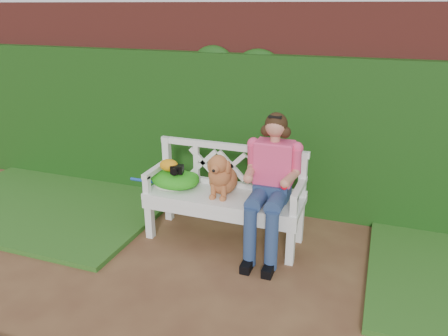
% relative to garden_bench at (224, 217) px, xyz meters
% --- Properties ---
extents(ground, '(60.00, 60.00, 0.00)m').
position_rel_garden_bench_xyz_m(ground, '(0.27, -0.83, -0.24)').
color(ground, '#4F2D1D').
extents(brick_wall, '(10.00, 0.30, 2.20)m').
position_rel_garden_bench_xyz_m(brick_wall, '(0.27, 1.07, 0.86)').
color(brick_wall, maroon).
rests_on(brick_wall, ground).
extents(ivy_hedge, '(10.00, 0.18, 1.70)m').
position_rel_garden_bench_xyz_m(ivy_hedge, '(0.27, 0.85, 0.61)').
color(ivy_hedge, '#184411').
rests_on(ivy_hedge, ground).
extents(grass_left, '(2.60, 2.00, 0.05)m').
position_rel_garden_bench_xyz_m(grass_left, '(-2.13, 0.07, -0.21)').
color(grass_left, '#1E5A14').
rests_on(grass_left, ground).
extents(garden_bench, '(1.58, 0.61, 0.48)m').
position_rel_garden_bench_xyz_m(garden_bench, '(0.00, 0.00, 0.00)').
color(garden_bench, white).
rests_on(garden_bench, ground).
extents(seated_woman, '(0.54, 0.71, 1.23)m').
position_rel_garden_bench_xyz_m(seated_woman, '(0.47, -0.02, 0.38)').
color(seated_woman, '#DE4F72').
rests_on(seated_woman, ground).
extents(dog, '(0.39, 0.46, 0.43)m').
position_rel_garden_bench_xyz_m(dog, '(-0.02, 0.00, 0.46)').
color(dog, olive).
rests_on(dog, garden_bench).
extents(tennis_racket, '(0.67, 0.30, 0.03)m').
position_rel_garden_bench_xyz_m(tennis_racket, '(-0.60, 0.01, 0.26)').
color(tennis_racket, silver).
rests_on(tennis_racket, garden_bench).
extents(green_bag, '(0.59, 0.53, 0.17)m').
position_rel_garden_bench_xyz_m(green_bag, '(-0.52, 0.01, 0.32)').
color(green_bag, '#187617').
rests_on(green_bag, garden_bench).
extents(camera_item, '(0.13, 0.11, 0.08)m').
position_rel_garden_bench_xyz_m(camera_item, '(-0.47, -0.02, 0.44)').
color(camera_item, black).
rests_on(camera_item, green_bag).
extents(baseball_glove, '(0.19, 0.14, 0.12)m').
position_rel_garden_bench_xyz_m(baseball_glove, '(-0.57, -0.00, 0.47)').
color(baseball_glove, orange).
rests_on(baseball_glove, green_bag).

